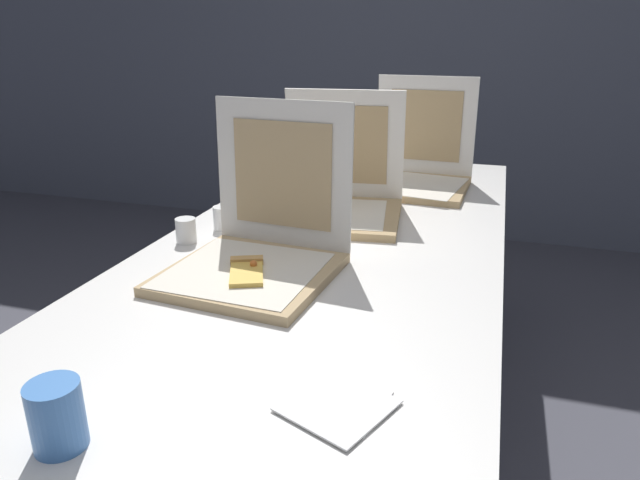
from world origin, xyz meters
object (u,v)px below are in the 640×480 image
pizza_box_middle (340,199)px  cup_printed_front (57,416)px  pizza_box_front (257,250)px  cup_white_mid (223,218)px  napkin_pile (339,404)px  pizza_box_back (417,172)px  cup_white_near_center (186,231)px  table (331,258)px

pizza_box_middle → cup_printed_front: (-0.09, -1.08, -0.01)m
pizza_box_front → cup_white_mid: pizza_box_front is taller
pizza_box_front → pizza_box_middle: size_ratio=0.99×
napkin_pile → pizza_box_back: bearing=93.3°
pizza_box_front → cup_white_near_center: pizza_box_front is taller
pizza_box_back → cup_white_near_center: size_ratio=5.82×
pizza_box_front → cup_printed_front: pizza_box_front is taller
pizza_box_middle → pizza_box_back: (0.17, 0.40, 0.00)m
cup_white_mid → napkin_pile: 0.86m
cup_white_near_center → cup_printed_front: cup_printed_front is taller
cup_printed_front → napkin_pile: cup_printed_front is taller
cup_white_near_center → pizza_box_front: bearing=-26.3°
cup_white_near_center → napkin_pile: bearing=-44.2°
cup_printed_front → cup_white_mid: bearing=102.4°
table → pizza_box_front: 0.29m
pizza_box_middle → cup_printed_front: pizza_box_middle is taller
pizza_box_back → pizza_box_middle: bearing=-110.2°
cup_white_mid → cup_printed_front: bearing=-77.6°
pizza_box_back → cup_printed_front: (-0.26, -1.48, -0.01)m
table → pizza_box_back: (0.14, 0.61, 0.10)m
napkin_pile → cup_printed_front: bearing=-149.9°
cup_white_mid → cup_printed_front: (0.19, -0.87, 0.02)m
pizza_box_front → pizza_box_back: 0.89m
pizza_box_front → pizza_box_back: size_ratio=1.04×
pizza_box_back → cup_printed_front: pizza_box_back is taller
pizza_box_middle → table: bearing=-88.2°
pizza_box_middle → cup_white_near_center: size_ratio=6.08×
pizza_box_middle → pizza_box_back: pizza_box_back is taller
pizza_box_back → cup_white_near_center: 0.88m
cup_white_near_center → cup_white_mid: size_ratio=1.00×
pizza_box_middle → cup_white_near_center: bearing=-141.1°
pizza_box_middle → cup_printed_front: size_ratio=4.14×
pizza_box_front → pizza_box_middle: pizza_box_front is taller
cup_white_near_center → pizza_box_middle: bearing=45.9°
cup_white_mid → napkin_pile: (0.52, -0.68, -0.03)m
cup_printed_front → pizza_box_back: bearing=80.2°
table → cup_white_near_center: 0.39m
cup_white_near_center → cup_white_mid: same height
napkin_pile → cup_white_mid: bearing=127.7°
table → pizza_box_back: bearing=77.5°
cup_white_near_center → cup_white_mid: bearing=70.7°
cup_white_mid → cup_printed_front: cup_printed_front is taller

